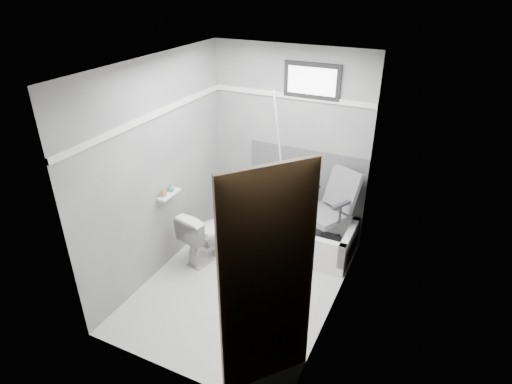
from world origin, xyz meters
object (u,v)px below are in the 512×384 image
Objects in this scene: bathtub at (292,232)px; soap_bottle_a at (164,192)px; toilet at (206,234)px; office_chair at (324,209)px; door at (283,321)px; soap_bottle_b at (171,187)px.

soap_bottle_a reaches higher than bathtub.
soap_bottle_a reaches higher than toilet.
office_chair is 1.45× the size of toilet.
door is 19.21× the size of soap_bottle_a.
soap_bottle_a is 0.14m from soap_bottle_b.
door reaches higher than soap_bottle_b.
soap_bottle_a is (-1.92, 1.25, -0.03)m from door.
soap_bottle_a is (-1.54, -1.01, 0.36)m from office_chair.
door is at bearing -35.94° from soap_bottle_b.
bathtub is 0.75× the size of door.
soap_bottle_a is at bearing -140.64° from bathtub.
office_chair reaches higher than soap_bottle_a.
soap_bottle_b is at bearing 37.91° from toilet.
toilet is 6.40× the size of soap_bottle_a.
toilet is 6.94× the size of soap_bottle_b.
bathtub is at bearing -130.29° from toilet.
office_chair reaches higher than toilet.
bathtub is 0.54m from office_chair.
soap_bottle_b is at bearing 90.00° from soap_bottle_a.
bathtub is 1.69m from soap_bottle_a.
soap_bottle_b is at bearing -144.99° from bathtub.
toilet is at bearing 26.14° from soap_bottle_b.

